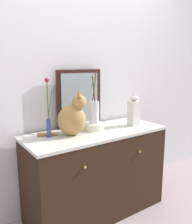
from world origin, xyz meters
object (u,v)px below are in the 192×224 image
at_px(mirror_leaning, 80,98).
at_px(cat_sitting, 73,117).
at_px(sideboard, 96,172).
at_px(jar_lidded_porcelain, 134,111).
at_px(vase_glass_clear, 94,110).
at_px(vase_slim_green, 48,118).
at_px(bowl_porcelain, 94,126).

distance_m(mirror_leaning, cat_sitting, 0.33).
xyz_separation_m(sideboard, mirror_leaning, (-0.03, 0.24, 0.68)).
xyz_separation_m(sideboard, jar_lidded_porcelain, (0.44, -0.04, 0.55)).
height_order(sideboard, cat_sitting, cat_sitting).
bearing_deg(mirror_leaning, vase_glass_clear, -75.73).
bearing_deg(mirror_leaning, cat_sitting, -132.09).
distance_m(sideboard, cat_sitting, 0.61).
bearing_deg(jar_lidded_porcelain, vase_slim_green, 172.63).
xyz_separation_m(mirror_leaning, jar_lidded_porcelain, (0.46, -0.28, -0.13)).
distance_m(mirror_leaning, jar_lidded_porcelain, 0.56).
bearing_deg(vase_slim_green, bowl_porcelain, -2.15).
distance_m(cat_sitting, vase_glass_clear, 0.26).
bearing_deg(bowl_porcelain, vase_glass_clear, 60.42).
relative_size(mirror_leaning, jar_lidded_porcelain, 1.72).
height_order(sideboard, bowl_porcelain, bowl_porcelain).
distance_m(cat_sitting, bowl_porcelain, 0.29).
xyz_separation_m(vase_slim_green, vase_glass_clear, (0.45, -0.02, 0.02)).
height_order(cat_sitting, vase_glass_clear, vase_glass_clear).
bearing_deg(cat_sitting, vase_glass_clear, 10.50).
bearing_deg(vase_slim_green, mirror_leaning, 22.59).
height_order(mirror_leaning, bowl_porcelain, mirror_leaning).
xyz_separation_m(cat_sitting, vase_glass_clear, (0.26, 0.05, 0.02)).
bearing_deg(vase_glass_clear, mirror_leaning, 104.27).
height_order(mirror_leaning, jar_lidded_porcelain, mirror_leaning).
bearing_deg(vase_slim_green, cat_sitting, -18.36).
height_order(mirror_leaning, vase_glass_clear, vase_glass_clear).
height_order(vase_slim_green, bowl_porcelain, vase_slim_green).
bearing_deg(cat_sitting, bowl_porcelain, 10.47).
height_order(cat_sitting, vase_slim_green, vase_slim_green).
bearing_deg(jar_lidded_porcelain, mirror_leaning, 148.76).
bearing_deg(bowl_porcelain, vase_slim_green, 177.85).
bearing_deg(jar_lidded_porcelain, bowl_porcelain, 167.09).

